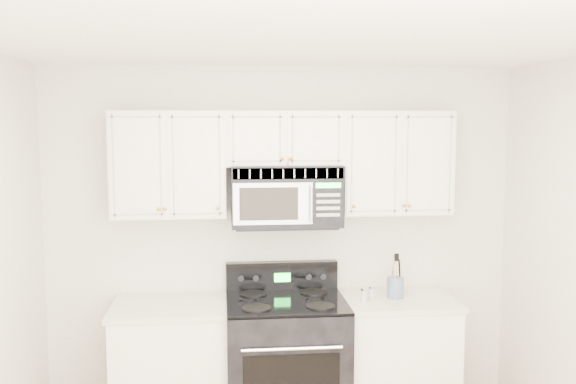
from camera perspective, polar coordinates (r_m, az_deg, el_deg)
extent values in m
cube|color=white|center=(3.07, 2.58, 13.77)|extent=(3.50, 3.50, 0.01)
cube|color=white|center=(4.87, -0.55, -4.30)|extent=(3.50, 0.01, 2.60)
cube|color=white|center=(4.80, -10.07, -15.26)|extent=(0.82, 0.63, 0.88)
cube|color=silver|center=(4.65, -10.18, -9.99)|extent=(0.86, 0.65, 0.04)
cube|color=white|center=(4.95, 9.39, -14.58)|extent=(0.82, 0.63, 0.88)
cube|color=silver|center=(4.80, 9.50, -9.44)|extent=(0.86, 0.65, 0.04)
cube|color=black|center=(4.76, -0.17, -15.10)|extent=(0.84, 0.72, 0.92)
cylinder|color=white|center=(4.31, 0.36, -13.77)|extent=(0.66, 0.02, 0.02)
cube|color=black|center=(4.61, -0.17, -9.71)|extent=(0.84, 0.72, 0.02)
cube|color=black|center=(4.89, -0.55, -7.48)|extent=(0.84, 0.08, 0.22)
cube|color=#23FF41|center=(4.85, -0.50, -7.61)|extent=(0.12, 0.00, 0.07)
cube|color=white|center=(4.63, -10.53, 2.46)|extent=(0.80, 0.33, 0.75)
cube|color=white|center=(4.78, 9.47, 2.61)|extent=(0.80, 0.33, 0.75)
cube|color=white|center=(4.62, -0.37, 4.80)|extent=(0.84, 0.33, 0.39)
sphere|color=#BA8C2A|center=(4.47, -10.90, -1.49)|extent=(0.03, 0.03, 0.03)
sphere|color=#BA8C2A|center=(4.45, -6.28, -1.44)|extent=(0.03, 0.03, 0.03)
sphere|color=#BA8C2A|center=(4.55, 5.90, -1.27)|extent=(0.03, 0.03, 0.03)
sphere|color=#BA8C2A|center=(4.64, 10.26, -1.19)|extent=(0.03, 0.03, 0.03)
sphere|color=#BA8C2A|center=(4.44, -0.51, 2.99)|extent=(0.03, 0.03, 0.03)
sphere|color=#BA8C2A|center=(4.45, 0.26, 2.99)|extent=(0.03, 0.03, 0.03)
cylinder|color=#C40019|center=(4.45, 0.00, 2.33)|extent=(0.01, 0.00, 0.10)
sphere|color=#BA8C2A|center=(4.45, 0.00, 1.61)|extent=(0.03, 0.03, 0.03)
cube|color=black|center=(4.62, -0.20, -0.26)|extent=(0.79, 0.39, 0.44)
cube|color=#B0A99E|center=(4.42, 0.05, 1.65)|extent=(0.77, 0.01, 0.08)
cube|color=#9F9FA1|center=(4.42, -1.33, -1.05)|extent=(0.55, 0.01, 0.29)
cube|color=black|center=(4.41, -1.71, -1.07)|extent=(0.41, 0.01, 0.23)
cube|color=black|center=(4.47, 3.58, -0.98)|extent=(0.22, 0.01, 0.29)
cube|color=#23FF41|center=(4.45, 3.61, 0.60)|extent=(0.18, 0.00, 0.04)
cylinder|color=white|center=(4.41, 2.08, -1.07)|extent=(0.02, 0.02, 0.25)
cylinder|color=slate|center=(4.77, 9.51, -8.36)|extent=(0.12, 0.12, 0.15)
cylinder|color=tan|center=(4.76, 9.92, -7.46)|extent=(0.01, 0.01, 0.26)
cylinder|color=black|center=(4.77, 9.24, -7.29)|extent=(0.01, 0.01, 0.28)
cylinder|color=tan|center=(4.72, 9.44, -7.33)|extent=(0.01, 0.01, 0.30)
cylinder|color=black|center=(4.76, 9.92, -7.46)|extent=(0.01, 0.01, 0.26)
cylinder|color=tan|center=(4.77, 9.24, -7.29)|extent=(0.01, 0.01, 0.28)
cylinder|color=#AFAEBE|center=(4.62, 6.75, -9.21)|extent=(0.04, 0.04, 0.09)
cylinder|color=white|center=(4.61, 6.76, -8.57)|extent=(0.04, 0.04, 0.02)
cylinder|color=#AFAEBE|center=(4.71, 7.44, -8.97)|extent=(0.04, 0.04, 0.08)
cylinder|color=white|center=(4.70, 7.44, -8.41)|extent=(0.04, 0.04, 0.02)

